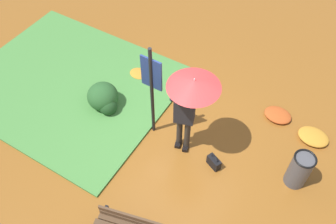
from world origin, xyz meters
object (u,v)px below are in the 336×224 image
object	(u,v)px
info_sign_post	(152,83)
trash_bin	(299,170)
handbag	(214,162)
person_with_umbrella	(190,97)

from	to	relation	value
info_sign_post	trash_bin	distance (m)	3.21
handbag	trash_bin	size ratio (longest dim) A/B	0.44
info_sign_post	trash_bin	world-z (taller)	info_sign_post
person_with_umbrella	info_sign_post	world-z (taller)	info_sign_post
handbag	trash_bin	bearing A→B (deg)	18.53
person_with_umbrella	handbag	size ratio (longest dim) A/B	5.53
person_with_umbrella	info_sign_post	xyz separation A→B (m)	(-0.82, 0.02, -0.11)
person_with_umbrella	handbag	world-z (taller)	person_with_umbrella
person_with_umbrella	info_sign_post	bearing A→B (deg)	178.32
info_sign_post	trash_bin	size ratio (longest dim) A/B	2.76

